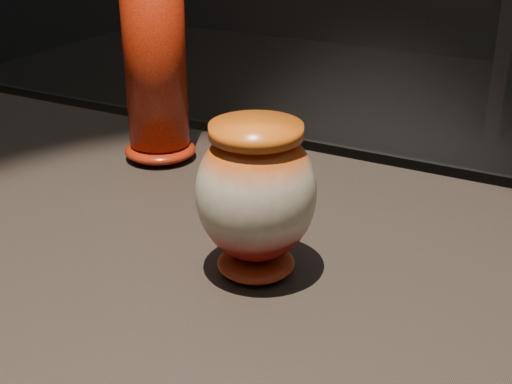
{
  "coord_description": "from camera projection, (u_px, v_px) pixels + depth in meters",
  "views": [
    {
      "loc": [
        0.32,
        -0.72,
        1.37
      ],
      "look_at": [
        -0.05,
        -0.03,
        1.01
      ],
      "focal_mm": 50.0,
      "sensor_mm": 36.0,
      "label": 1
    }
  ],
  "objects": [
    {
      "name": "tall_vase",
      "position": [
        155.0,
        52.0,
        1.19
      ],
      "size": [
        0.15,
        0.15,
        0.4
      ],
      "rotation": [
        0.0,
        0.0,
        -0.24
      ],
      "color": "red",
      "rests_on": "display_plinth"
    },
    {
      "name": "main_vase",
      "position": [
        256.0,
        195.0,
        0.87
      ],
      "size": [
        0.18,
        0.18,
        0.2
      ],
      "rotation": [
        0.0,
        0.0,
        0.21
      ],
      "color": "maroon",
      "rests_on": "display_plinth"
    }
  ]
}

